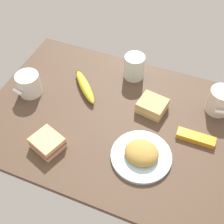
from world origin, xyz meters
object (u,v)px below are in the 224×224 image
object	(u,v)px
sandwich_main	(152,106)
glass_of_milk	(135,68)
banana	(85,87)
snack_bar	(196,138)
coffee_mug_milky	(220,101)
sandwich_side	(47,143)
plate_of_food	(141,154)
coffee_mug_black	(29,83)

from	to	relation	value
sandwich_main	glass_of_milk	distance (cm)	18.65
banana	snack_bar	xyz separation A→B (cm)	(-43.93, 7.22, -0.76)
coffee_mug_milky	glass_of_milk	size ratio (longest dim) A/B	1.12
sandwich_side	plate_of_food	bearing A→B (deg)	-165.66
coffee_mug_black	coffee_mug_milky	world-z (taller)	coffee_mug_milky
banana	glass_of_milk	bearing A→B (deg)	-136.46
sandwich_side	glass_of_milk	world-z (taller)	glass_of_milk
sandwich_side	glass_of_milk	bearing A→B (deg)	-109.62
coffee_mug_milky	sandwich_main	size ratio (longest dim) A/B	1.01
coffee_mug_black	sandwich_main	xyz separation A→B (cm)	(-45.22, -8.27, -2.21)
sandwich_main	sandwich_side	world-z (taller)	same
coffee_mug_black	sandwich_main	size ratio (longest dim) A/B	1.03
sandwich_side	coffee_mug_black	bearing A→B (deg)	-46.53
snack_bar	sandwich_side	bearing A→B (deg)	25.52
glass_of_milk	sandwich_main	bearing A→B (deg)	128.87
glass_of_milk	snack_bar	world-z (taller)	glass_of_milk
glass_of_milk	sandwich_side	bearing A→B (deg)	70.38
coffee_mug_black	glass_of_milk	distance (cm)	40.54
sandwich_side	glass_of_milk	xyz separation A→B (cm)	(-15.06, -42.24, 2.14)
banana	plate_of_food	bearing A→B (deg)	145.06
plate_of_food	banana	world-z (taller)	plate_of_food
sandwich_side	banana	distance (cm)	28.00
sandwich_main	banana	world-z (taller)	sandwich_main
plate_of_food	sandwich_side	size ratio (longest dim) A/B	1.70
coffee_mug_black	sandwich_main	distance (cm)	46.02
plate_of_food	coffee_mug_milky	bearing A→B (deg)	-122.97
plate_of_food	sandwich_side	distance (cm)	30.34
coffee_mug_black	banana	distance (cm)	20.60
plate_of_food	snack_bar	size ratio (longest dim) A/B	1.53
sandwich_main	banana	xyz separation A→B (cm)	(26.62, -0.18, -0.44)
banana	snack_bar	world-z (taller)	banana
plate_of_food	snack_bar	world-z (taller)	plate_of_food
plate_of_food	sandwich_side	xyz separation A→B (cm)	(29.39, 7.52, 0.54)
sandwich_side	snack_bar	xyz separation A→B (cm)	(-44.00, -20.78, -1.20)
sandwich_side	snack_bar	world-z (taller)	sandwich_side
coffee_mug_black	sandwich_main	bearing A→B (deg)	-169.64
plate_of_food	coffee_mug_black	size ratio (longest dim) A/B	1.76
plate_of_food	sandwich_side	bearing A→B (deg)	14.34
coffee_mug_black	sandwich_side	bearing A→B (deg)	133.47
sandwich_main	sandwich_side	xyz separation A→B (cm)	(26.69, 27.82, 0.00)
sandwich_side	sandwich_main	bearing A→B (deg)	-133.81
sandwich_side	snack_bar	bearing A→B (deg)	-154.71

